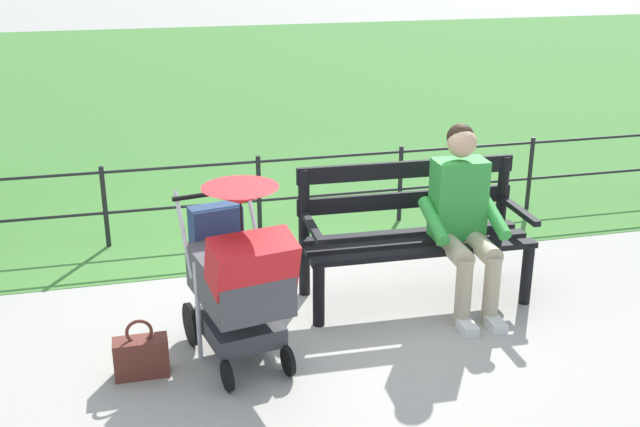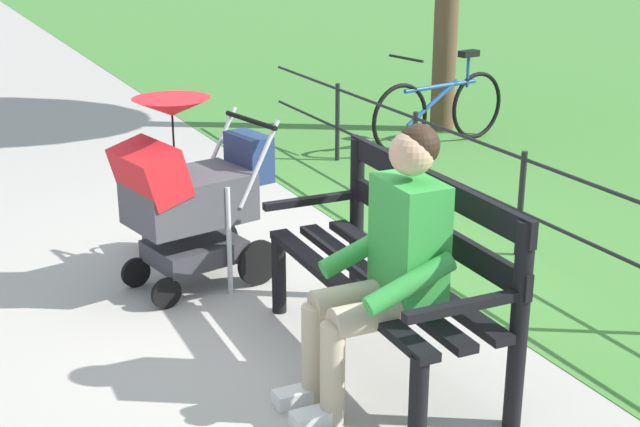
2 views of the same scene
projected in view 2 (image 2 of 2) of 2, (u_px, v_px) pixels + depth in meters
name	position (u px, v px, depth m)	size (l,w,h in m)	color
ground_plane	(301.00, 299.00, 5.12)	(60.00, 60.00, 0.00)	#ADA89E
park_bench	(397.00, 261.00, 4.26)	(1.61, 0.64, 0.96)	black
person_on_bench	(387.00, 259.00, 3.88)	(0.54, 0.74, 1.28)	tan
stroller	(188.00, 191.00, 5.10)	(0.66, 0.96, 1.15)	black
handbag	(158.00, 235.00, 5.76)	(0.32, 0.14, 0.37)	brown
park_fence	(550.00, 206.00, 5.39)	(7.73, 0.04, 0.70)	black
bicycle	(440.00, 109.00, 8.32)	(0.47, 1.64, 0.89)	black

